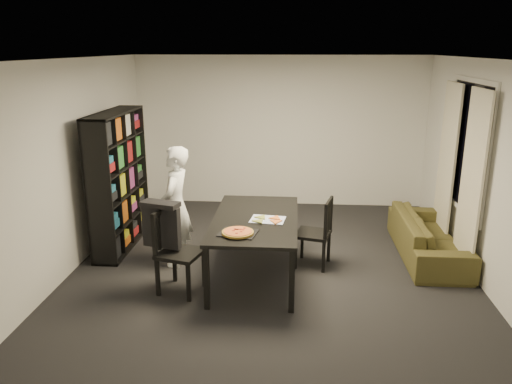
# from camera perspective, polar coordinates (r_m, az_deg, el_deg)

# --- Properties ---
(room) EXTENTS (5.01, 5.51, 2.61)m
(room) POSITION_cam_1_polar(r_m,az_deg,el_deg) (6.07, 1.86, 2.62)
(room) COLOR black
(room) RESTS_ON ground
(window_pane) EXTENTS (0.02, 1.40, 1.60)m
(window_pane) POSITION_cam_1_polar(r_m,az_deg,el_deg) (6.97, 23.07, 4.80)
(window_pane) COLOR black
(window_pane) RESTS_ON room
(window_frame) EXTENTS (0.03, 1.52, 1.72)m
(window_frame) POSITION_cam_1_polar(r_m,az_deg,el_deg) (6.97, 23.04, 4.80)
(window_frame) COLOR white
(window_frame) RESTS_ON room
(curtain_left) EXTENTS (0.03, 0.70, 2.25)m
(curtain_left) POSITION_cam_1_polar(r_m,az_deg,el_deg) (6.53, 23.41, 0.90)
(curtain_left) COLOR beige
(curtain_left) RESTS_ON room
(curtain_right) EXTENTS (0.03, 0.70, 2.25)m
(curtain_right) POSITION_cam_1_polar(r_m,az_deg,el_deg) (7.50, 20.96, 3.02)
(curtain_right) COLOR beige
(curtain_right) RESTS_ON room
(bookshelf) EXTENTS (0.35, 1.50, 1.90)m
(bookshelf) POSITION_cam_1_polar(r_m,az_deg,el_deg) (7.15, -15.44, 1.26)
(bookshelf) COLOR black
(bookshelf) RESTS_ON room
(dining_table) EXTENTS (1.01, 1.81, 0.76)m
(dining_table) POSITION_cam_1_polar(r_m,az_deg,el_deg) (6.02, -0.08, -3.57)
(dining_table) COLOR black
(dining_table) RESTS_ON room
(chair_left) EXTENTS (0.56, 0.56, 0.98)m
(chair_left) POSITION_cam_1_polar(r_m,az_deg,el_deg) (5.79, -9.50, -5.97)
(chair_left) COLOR black
(chair_left) RESTS_ON room
(chair_right) EXTENTS (0.51, 0.51, 0.90)m
(chair_right) POSITION_cam_1_polar(r_m,az_deg,el_deg) (6.40, 7.31, -4.14)
(chair_right) COLOR black
(chair_right) RESTS_ON room
(draped_jacket) EXTENTS (0.47, 0.30, 0.54)m
(draped_jacket) POSITION_cam_1_polar(r_m,az_deg,el_deg) (5.77, -10.78, -3.46)
(draped_jacket) COLOR black
(draped_jacket) RESTS_ON chair_left
(person) EXTENTS (0.42, 0.59, 1.55)m
(person) POSITION_cam_1_polar(r_m,az_deg,el_deg) (6.43, -9.14, -1.63)
(person) COLOR white
(person) RESTS_ON room
(baking_tray) EXTENTS (0.45, 0.39, 0.01)m
(baking_tray) POSITION_cam_1_polar(r_m,az_deg,el_deg) (5.51, -2.05, -4.69)
(baking_tray) COLOR black
(baking_tray) RESTS_ON dining_table
(pepperoni_pizza) EXTENTS (0.35, 0.35, 0.03)m
(pepperoni_pizza) POSITION_cam_1_polar(r_m,az_deg,el_deg) (5.47, -2.09, -4.62)
(pepperoni_pizza) COLOR olive
(pepperoni_pizza) RESTS_ON dining_table
(kitchen_towel) EXTENTS (0.43, 0.35, 0.01)m
(kitchen_towel) POSITION_cam_1_polar(r_m,az_deg,el_deg) (5.92, 1.34, -3.17)
(kitchen_towel) COLOR white
(kitchen_towel) RESTS_ON dining_table
(pizza_slices) EXTENTS (0.43, 0.38, 0.01)m
(pizza_slices) POSITION_cam_1_polar(r_m,az_deg,el_deg) (5.90, 1.34, -3.15)
(pizza_slices) COLOR #BA893A
(pizza_slices) RESTS_ON dining_table
(sofa) EXTENTS (0.74, 1.90, 0.55)m
(sofa) POSITION_cam_1_polar(r_m,az_deg,el_deg) (7.13, 19.10, -4.81)
(sofa) COLOR #393316
(sofa) RESTS_ON room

